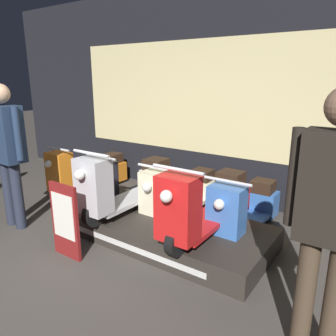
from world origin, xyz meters
The scene contains 12 objects.
ground_plane centered at (0.00, 0.00, 0.00)m, with size 30.00×30.00×0.00m, color #423D38.
shop_wall_back centered at (0.00, 3.13, 1.60)m, with size 9.09×0.09×3.20m.
display_platform centered at (0.31, 1.51, 0.12)m, with size 2.44×1.12×0.25m.
scooter_display_left centered at (-0.24, 1.47, 0.57)m, with size 0.52×1.55×0.85m.
scooter_display_right centered at (0.86, 1.47, 0.57)m, with size 0.52×1.55×0.85m.
scooter_backrow_0 centered at (-1.71, 2.13, 0.32)m, with size 0.52×1.55×0.85m.
scooter_backrow_1 centered at (-0.79, 2.13, 0.32)m, with size 0.52×1.55×0.85m.
scooter_backrow_2 centered at (0.13, 2.13, 0.32)m, with size 0.52×1.55×0.85m.
scooter_backrow_3 centered at (1.04, 2.13, 0.32)m, with size 0.52×1.55×0.85m.
person_left_browsing centered at (-1.46, 0.70, 1.07)m, with size 0.62×0.26×1.79m.
person_right_browsing centered at (2.13, 0.70, 1.07)m, with size 0.55×0.24×1.82m.
price_sign_board centered at (-0.31, 0.59, 0.41)m, with size 0.39×0.04×0.81m.
Camera 1 is at (2.36, -1.37, 1.86)m, focal length 35.00 mm.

